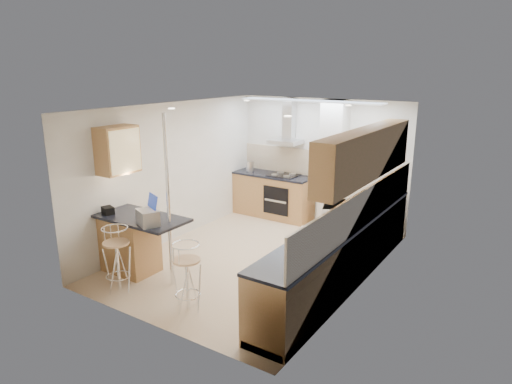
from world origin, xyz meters
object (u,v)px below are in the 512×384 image
Objects in this scene: bar_stool_near at (117,259)px; bar_stool_end at (187,277)px; laptop at (148,218)px; bread_bin at (308,238)px; microwave at (338,215)px.

bar_stool_end is (1.19, 0.13, -0.01)m from bar_stool_near.
laptop reaches higher than bread_bin.
laptop is at bearing -174.19° from bread_bin.
microwave is at bearing -13.62° from bar_stool_end.
laptop is at bearing 105.39° from microwave.
laptop is (-2.22, -1.49, -0.03)m from microwave.
microwave is 3.17m from bar_stool_near.
microwave reaches higher than bar_stool_near.
bar_stool_near is at bearing -168.99° from bread_bin.
microwave reaches higher than bread_bin.
laptop is 0.73m from bar_stool_near.
bread_bin is at bearing 160.57° from microwave.
laptop is 2.29m from bread_bin.
microwave is at bearing 55.60° from bar_stool_near.
microwave is 0.60× the size of bar_stool_near.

